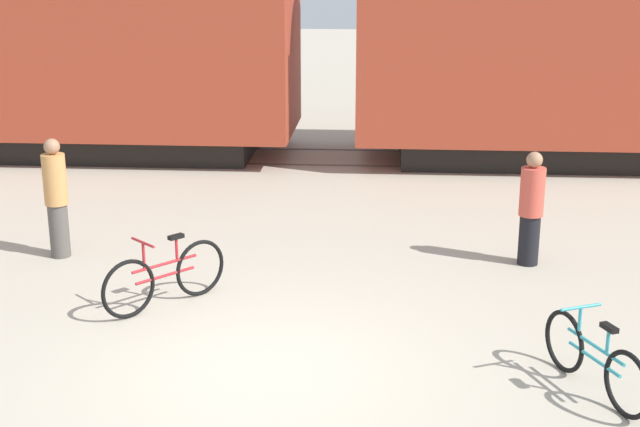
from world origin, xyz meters
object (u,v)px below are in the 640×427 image
object	(u,v)px
freight_train	(326,31)
person_in_red	(531,209)
bicycle_maroon	(165,277)
person_in_tan	(56,198)
bicycle_teal	(594,360)

from	to	relation	value
freight_train	person_in_red	distance (m)	7.32
bicycle_maroon	person_in_red	xyz separation A→B (m)	(4.65, 1.86, 0.41)
freight_train	person_in_tan	xyz separation A→B (m)	(-3.36, -6.47, -1.75)
freight_train	bicycle_maroon	distance (m)	8.59
freight_train	person_in_tan	distance (m)	7.50
bicycle_maroon	person_in_red	world-z (taller)	person_in_red
bicycle_teal	person_in_tan	bearing A→B (deg)	151.78
person_in_red	person_in_tan	world-z (taller)	person_in_tan
bicycle_maroon	person_in_red	size ratio (longest dim) A/B	0.84
bicycle_teal	person_in_red	size ratio (longest dim) A/B	0.97
person_in_red	freight_train	bearing A→B (deg)	-38.59
bicycle_teal	person_in_tan	world-z (taller)	person_in_tan
freight_train	person_in_tan	world-z (taller)	freight_train
freight_train	bicycle_teal	size ratio (longest dim) A/B	15.30
freight_train	bicycle_maroon	bearing A→B (deg)	-99.87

